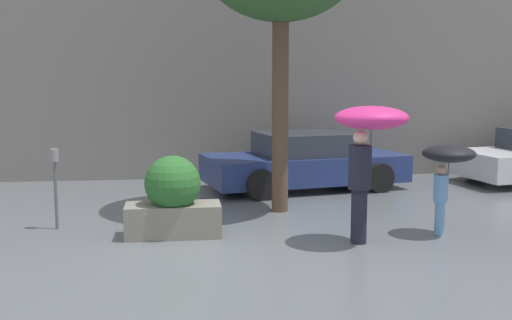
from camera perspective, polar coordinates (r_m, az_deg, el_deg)
ground_plane at (r=8.78m, az=-2.27°, el=-8.26°), size 40.00×40.00×0.00m
building_facade at (r=14.94m, az=-4.49°, el=9.91°), size 18.00×0.30×6.00m
planter_box at (r=9.62m, az=-7.40°, el=-3.47°), size 1.41×0.83×1.21m
person_adult at (r=9.09m, az=9.96°, el=2.26°), size 1.03×1.03×1.97m
person_child at (r=9.92m, az=16.65°, el=-0.12°), size 0.78×0.78×1.36m
parked_car_near at (r=13.57m, az=4.29°, el=-0.22°), size 4.41×2.65×1.19m
parking_meter at (r=10.40m, az=-17.45°, el=-0.99°), size 0.14×0.14×1.26m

